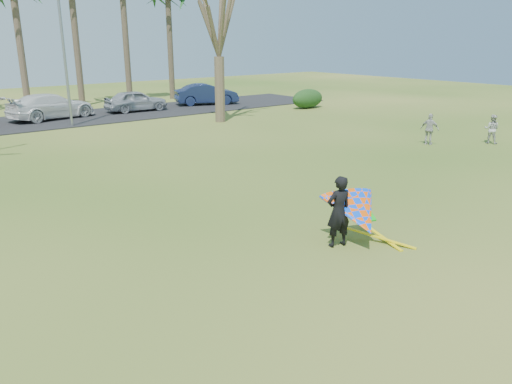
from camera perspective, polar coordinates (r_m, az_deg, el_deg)
ground at (r=12.37m, az=5.87°, el=-7.01°), size 100.00×100.00×0.00m
parking_strip at (r=34.28m, az=-25.11°, el=7.13°), size 46.00×7.00×0.06m
bare_tree_right at (r=31.63m, az=-4.35°, el=19.86°), size 6.27×6.27×9.21m
streetlight at (r=31.64m, az=-20.84°, el=15.03°), size 2.28×0.18×8.00m
hedge_near at (r=38.32m, az=5.92°, el=10.57°), size 2.85×1.29×1.43m
hedge_far at (r=38.28m, az=5.80°, el=10.52°), size 2.46×1.16×1.37m
car_3 at (r=35.17m, az=-22.37°, el=9.06°), size 5.91×3.40×1.61m
car_4 at (r=37.10m, az=-13.56°, el=10.12°), size 4.44×1.94×1.49m
car_5 at (r=40.08m, az=-5.68°, el=11.07°), size 5.16×3.23×1.60m
pedestrian_a at (r=27.64m, az=25.33°, el=6.51°), size 0.76×0.85×1.44m
pedestrian_b at (r=26.17m, az=19.23°, el=6.79°), size 0.60×0.96×1.53m
kite_flyer at (r=12.76m, az=11.30°, el=-2.35°), size 2.13×2.39×2.02m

